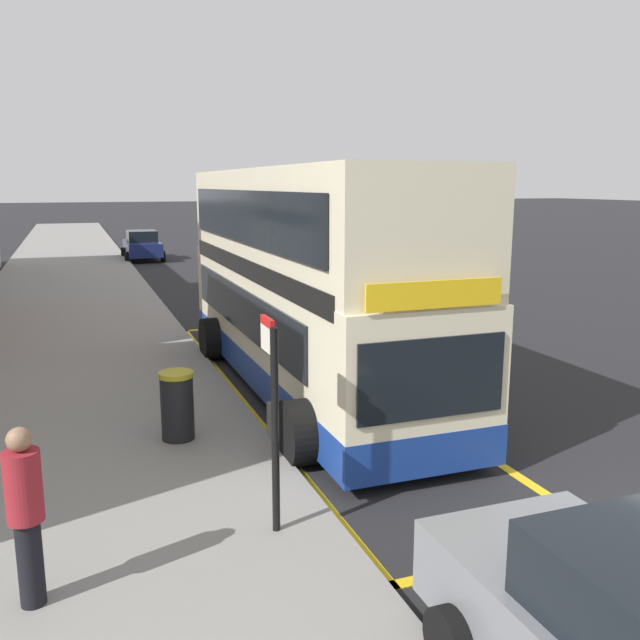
{
  "coord_description": "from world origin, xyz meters",
  "views": [
    {
      "loc": [
        -6.8,
        -4.82,
        4.11
      ],
      "look_at": [
        -2.44,
        7.05,
        1.57
      ],
      "focal_mm": 37.96,
      "sensor_mm": 36.0,
      "label": 1
    }
  ],
  "objects_px": {
    "bus_stop_sign": "(273,406)",
    "litter_bin": "(177,405)",
    "double_decker_bus": "(305,288)",
    "parked_car_navy_far": "(142,245)",
    "pedestrian_waiting_near_sign": "(25,510)",
    "parked_car_teal_ahead": "(367,263)",
    "parked_car_silver_across": "(242,232)"
  },
  "relations": [
    {
      "from": "parked_car_navy_far",
      "to": "pedestrian_waiting_near_sign",
      "type": "xyz_separation_m",
      "value": [
        -4.22,
        -31.9,
        0.32
      ]
    },
    {
      "from": "parked_car_silver_across",
      "to": "parked_car_teal_ahead",
      "type": "height_order",
      "value": "same"
    },
    {
      "from": "litter_bin",
      "to": "parked_car_teal_ahead",
      "type": "bearing_deg",
      "value": 56.98
    },
    {
      "from": "parked_car_navy_far",
      "to": "pedestrian_waiting_near_sign",
      "type": "relative_size",
      "value": 2.35
    },
    {
      "from": "pedestrian_waiting_near_sign",
      "to": "parked_car_silver_across",
      "type": "bearing_deg",
      "value": 73.61
    },
    {
      "from": "bus_stop_sign",
      "to": "pedestrian_waiting_near_sign",
      "type": "bearing_deg",
      "value": -166.23
    },
    {
      "from": "parked_car_silver_across",
      "to": "litter_bin",
      "type": "bearing_deg",
      "value": 73.13
    },
    {
      "from": "double_decker_bus",
      "to": "pedestrian_waiting_near_sign",
      "type": "xyz_separation_m",
      "value": [
        -4.92,
        -6.28,
        -0.94
      ]
    },
    {
      "from": "bus_stop_sign",
      "to": "litter_bin",
      "type": "bearing_deg",
      "value": 101.15
    },
    {
      "from": "parked_car_teal_ahead",
      "to": "parked_car_navy_far",
      "type": "distance_m",
      "value": 14.51
    },
    {
      "from": "parked_car_navy_far",
      "to": "pedestrian_waiting_near_sign",
      "type": "bearing_deg",
      "value": 82.27
    },
    {
      "from": "bus_stop_sign",
      "to": "parked_car_silver_across",
      "type": "xyz_separation_m",
      "value": [
        9.38,
        40.08,
        -0.83
      ]
    },
    {
      "from": "parked_car_teal_ahead",
      "to": "bus_stop_sign",
      "type": "bearing_deg",
      "value": 64.51
    },
    {
      "from": "parked_car_navy_far",
      "to": "parked_car_silver_across",
      "type": "bearing_deg",
      "value": -131.51
    },
    {
      "from": "parked_car_teal_ahead",
      "to": "pedestrian_waiting_near_sign",
      "type": "distance_m",
      "value": 23.42
    },
    {
      "from": "bus_stop_sign",
      "to": "parked_car_silver_across",
      "type": "bearing_deg",
      "value": 76.84
    },
    {
      "from": "parked_car_navy_far",
      "to": "bus_stop_sign",
      "type": "bearing_deg",
      "value": 86.85
    },
    {
      "from": "litter_bin",
      "to": "pedestrian_waiting_near_sign",
      "type": "bearing_deg",
      "value": -116.9
    },
    {
      "from": "bus_stop_sign",
      "to": "parked_car_navy_far",
      "type": "distance_m",
      "value": 31.31
    },
    {
      "from": "parked_car_teal_ahead",
      "to": "litter_bin",
      "type": "distance_m",
      "value": 19.1
    },
    {
      "from": "double_decker_bus",
      "to": "parked_car_navy_far",
      "type": "height_order",
      "value": "double_decker_bus"
    },
    {
      "from": "double_decker_bus",
      "to": "parked_car_teal_ahead",
      "type": "height_order",
      "value": "double_decker_bus"
    },
    {
      "from": "bus_stop_sign",
      "to": "pedestrian_waiting_near_sign",
      "type": "relative_size",
      "value": 1.39
    },
    {
      "from": "double_decker_bus",
      "to": "parked_car_navy_far",
      "type": "xyz_separation_m",
      "value": [
        -0.7,
        25.61,
        -1.26
      ]
    },
    {
      "from": "bus_stop_sign",
      "to": "litter_bin",
      "type": "xyz_separation_m",
      "value": [
        -0.64,
        3.24,
        -0.94
      ]
    },
    {
      "from": "parked_car_teal_ahead",
      "to": "litter_bin",
      "type": "relative_size",
      "value": 3.83
    },
    {
      "from": "parked_car_teal_ahead",
      "to": "parked_car_navy_far",
      "type": "height_order",
      "value": "same"
    },
    {
      "from": "double_decker_bus",
      "to": "litter_bin",
      "type": "relative_size",
      "value": 9.5
    },
    {
      "from": "parked_car_silver_across",
      "to": "litter_bin",
      "type": "height_order",
      "value": "parked_car_silver_across"
    },
    {
      "from": "parked_car_navy_far",
      "to": "litter_bin",
      "type": "xyz_separation_m",
      "value": [
        -2.26,
        -28.02,
        -0.11
      ]
    },
    {
      "from": "bus_stop_sign",
      "to": "pedestrian_waiting_near_sign",
      "type": "distance_m",
      "value": 2.73
    },
    {
      "from": "parked_car_silver_across",
      "to": "litter_bin",
      "type": "distance_m",
      "value": 38.18
    }
  ]
}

